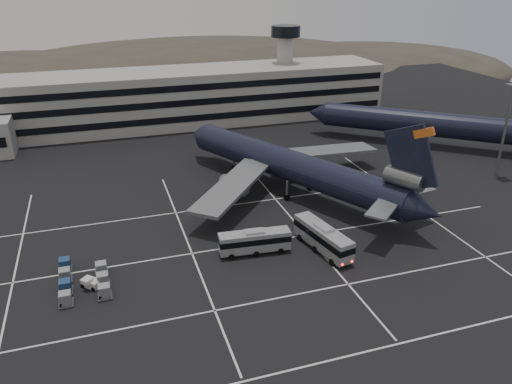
% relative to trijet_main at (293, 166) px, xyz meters
% --- Properties ---
extents(ground, '(260.00, 260.00, 0.00)m').
position_rel_trijet_main_xyz_m(ground, '(-15.97, -19.76, -5.25)').
color(ground, black).
rests_on(ground, ground).
extents(lane_markings, '(90.00, 55.62, 0.01)m').
position_rel_trijet_main_xyz_m(lane_markings, '(-15.02, -19.04, -5.24)').
color(lane_markings, silver).
rests_on(lane_markings, ground).
extents(terminal, '(125.00, 26.00, 24.00)m').
position_rel_trijet_main_xyz_m(terminal, '(-18.91, 51.38, 1.68)').
color(terminal, gray).
rests_on(terminal, ground).
extents(hills, '(352.00, 180.00, 44.00)m').
position_rel_trijet_main_xyz_m(hills, '(2.02, 150.24, -17.32)').
color(hills, '#38332B').
rests_on(hills, ground).
extents(lightpole_right, '(2.40, 2.40, 18.28)m').
position_rel_trijet_main_xyz_m(lightpole_right, '(42.03, -4.76, 6.57)').
color(lightpole_right, slate).
rests_on(lightpole_right, ground).
extents(trijet_main, '(42.77, 53.61, 18.08)m').
position_rel_trijet_main_xyz_m(trijet_main, '(0.00, 0.00, 0.00)').
color(trijet_main, black).
rests_on(trijet_main, ground).
extents(trijet_far, '(47.60, 41.68, 18.08)m').
position_rel_trijet_main_xyz_m(trijet_far, '(40.53, 15.19, 0.18)').
color(trijet_far, black).
rests_on(trijet_far, ground).
extents(bus_near, '(4.84, 11.80, 4.06)m').
position_rel_trijet_main_xyz_m(bus_near, '(-3.52, -20.73, -3.03)').
color(bus_near, '#9C9FA4').
rests_on(bus_near, ground).
extents(bus_far, '(10.60, 3.36, 3.68)m').
position_rel_trijet_main_xyz_m(bus_far, '(-13.22, -18.35, -3.24)').
color(bus_far, '#9C9FA4').
rests_on(bus_far, ground).
extents(tug_b, '(2.83, 2.81, 1.60)m').
position_rel_trijet_main_xyz_m(tug_b, '(-35.97, -20.09, -4.54)').
color(tug_b, silver).
rests_on(tug_b, ground).
extents(uld_cluster, '(6.70, 10.43, 1.71)m').
position_rel_trijet_main_xyz_m(uld_cluster, '(-37.23, -19.28, -4.41)').
color(uld_cluster, '#2D2D30').
rests_on(uld_cluster, ground).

